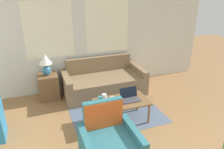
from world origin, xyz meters
TOP-DOWN VIEW (x-y plane):
  - wall_back at (-0.00, 4.10)m, footprint 6.65×0.06m
  - rug at (0.29, 2.92)m, footprint 1.85×2.06m
  - couch at (0.35, 3.61)m, footprint 1.96×0.94m
  - armchair at (-0.27, 1.41)m, footprint 0.83×0.82m
  - side_table at (-0.96, 3.77)m, footprint 0.45×0.45m
  - table_lamp at (-0.96, 3.77)m, footprint 0.29×0.29m
  - coffee_table at (0.29, 2.30)m, footprint 1.03×0.60m
  - laptop at (0.46, 2.30)m, footprint 0.35×0.26m
  - cup_navy at (0.00, 2.49)m, footprint 0.09×0.09m
  - cup_yellow at (-0.09, 2.46)m, footprint 0.08×0.08m
  - cup_white at (0.14, 2.39)m, footprint 0.09×0.09m
  - snack_bowl at (-0.03, 2.19)m, footprint 0.22×0.22m

SIDE VIEW (x-z plane):
  - rug at x=0.29m, z-range 0.00..0.01m
  - armchair at x=-0.27m, z-range -0.18..0.70m
  - couch at x=0.35m, z-range -0.15..0.68m
  - side_table at x=-0.96m, z-range 0.00..0.59m
  - coffee_table at x=0.29m, z-range 0.17..0.62m
  - cup_white at x=0.14m, z-range 0.45..0.52m
  - snack_bowl at x=-0.03m, z-range 0.45..0.52m
  - cup_yellow at x=-0.09m, z-range 0.45..0.53m
  - laptop at x=0.46m, z-range 0.39..0.61m
  - cup_navy at x=0.00m, z-range 0.45..0.55m
  - table_lamp at x=-0.96m, z-range 0.64..1.12m
  - wall_back at x=0.00m, z-range 0.01..2.61m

